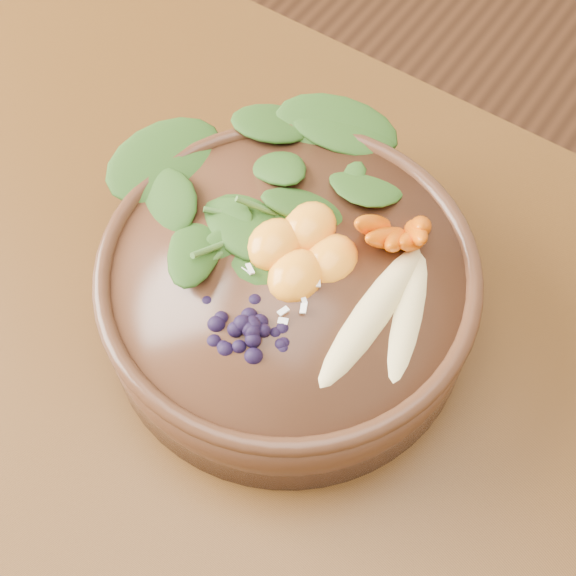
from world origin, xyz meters
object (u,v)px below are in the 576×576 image
at_px(stoneware_bowl, 288,295).
at_px(banana_halves, 392,305).
at_px(kale_heap, 278,172).
at_px(blueberry_pile, 247,317).
at_px(mandarin_cluster, 303,240).
at_px(carrot_cluster, 404,193).

height_order(stoneware_bowl, banana_halves, banana_halves).
distance_m(kale_heap, blueberry_pile, 0.12).
height_order(kale_heap, blueberry_pile, kale_heap).
bearing_deg(mandarin_cluster, banana_halves, -6.13).
bearing_deg(banana_halves, carrot_cluster, 113.06).
xyz_separation_m(kale_heap, blueberry_pile, (0.05, -0.11, -0.00)).
height_order(carrot_cluster, mandarin_cluster, carrot_cluster).
height_order(banana_halves, mandarin_cluster, mandarin_cluster).
height_order(carrot_cluster, blueberry_pile, carrot_cluster).
distance_m(carrot_cluster, mandarin_cluster, 0.08).
bearing_deg(kale_heap, banana_halves, -19.93).
height_order(carrot_cluster, banana_halves, carrot_cluster).
relative_size(stoneware_bowl, carrot_cluster, 3.62).
bearing_deg(blueberry_pile, mandarin_cluster, 94.35).
xyz_separation_m(stoneware_bowl, banana_halves, (0.08, 0.01, 0.05)).
distance_m(kale_heap, mandarin_cluster, 0.06).
bearing_deg(mandarin_cluster, kale_heap, 141.83).
bearing_deg(kale_heap, blueberry_pile, -64.58).
bearing_deg(carrot_cluster, kale_heap, -169.49).
bearing_deg(blueberry_pile, kale_heap, 115.42).
xyz_separation_m(stoneware_bowl, blueberry_pile, (0.01, -0.06, 0.06)).
bearing_deg(banana_halves, stoneware_bowl, -177.26).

